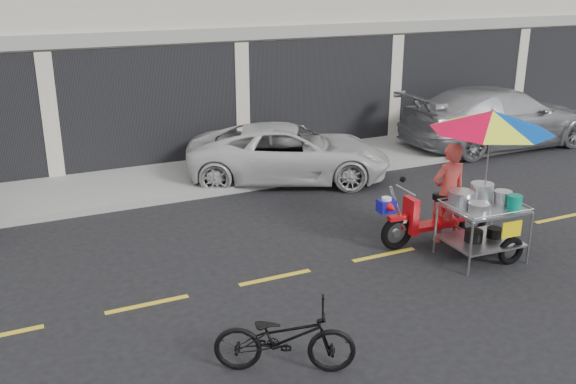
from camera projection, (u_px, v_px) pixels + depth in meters
name	position (u px, v px, depth m)	size (l,w,h in m)	color
ground	(384.00, 255.00, 10.76)	(90.00, 90.00, 0.00)	black
sidewalk	(258.00, 166.00, 15.44)	(45.00, 3.00, 0.15)	gray
centerline	(384.00, 255.00, 10.76)	(42.00, 0.10, 0.01)	gold
white_pickup	(289.00, 153.00, 14.47)	(2.09, 4.54, 1.26)	silver
silver_pickup	(499.00, 117.00, 17.20)	(2.25, 5.54, 1.61)	#9B9CA1
near_bicycle	(285.00, 338.00, 7.51)	(0.58, 1.67, 0.88)	black
food_vendor_rig	(473.00, 162.00, 10.43)	(2.49, 2.09, 2.52)	black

